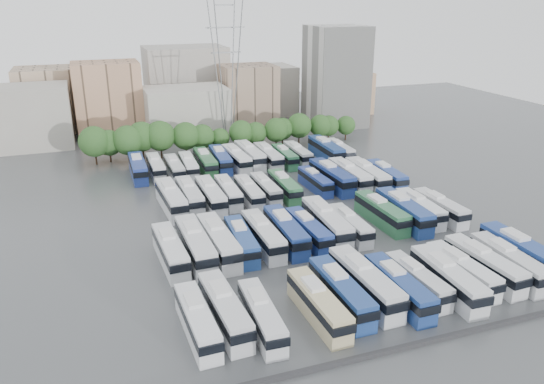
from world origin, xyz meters
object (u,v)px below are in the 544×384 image
object	(u,v)px
bus_r0_s4	(318,304)
bus_r1_s3	(241,240)
bus_r0_s7	(398,287)
bus_r3_s1	(156,167)
bus_r1_s5	(286,231)
electricity_pylon	(226,63)
bus_r2_s3	(211,195)
bus_r1_s8	(350,225)
bus_r1_s12	(420,208)
bus_r0_s6	(365,282)
bus_r2_s13	(386,175)
bus_r0_s9	(447,278)
bus_r3_s3	(189,165)
bus_r3_s9	(285,156)
bus_r1_s10	(382,212)
bus_r0_s5	(341,291)
bus_r0_s10	(462,270)
bus_r0_s1	(225,309)
bus_r2_s6	(266,189)
bus_r3_s8	(268,156)
bus_r2_s5	(249,192)
bus_r1_s13	(440,207)
bus_r3_s6	(236,158)
bus_r3_s13	(339,150)
bus_r2_s7	(284,186)
bus_r2_s4	(228,192)
bus_r0_s0	(197,320)
bus_r1_s4	(263,235)
bus_r1_s11	(403,211)
bus_r2_s11	(349,175)
bus_r0_s2	(262,316)
bus_r2_s10	(332,176)
apartment_tower	(336,77)
bus_r1_s0	(170,250)
bus_r0_s12	(509,262)
bus_r1_s2	(218,241)
bus_r1_s1	(195,244)
bus_r2_s9	(315,181)
bus_r1_s7	(326,222)
bus_r3_s4	(205,162)
bus_r3_s5	(220,159)
bus_r2_s12	(367,175)
bus_r3_s7	(250,155)
bus_r3_s2	(174,168)
bus_r3_s12	(326,150)
bus_r2_s1	(171,199)
bus_r0_s11	(484,264)

from	to	relation	value
bus_r0_s4	bus_r1_s3	world-z (taller)	bus_r0_s4
bus_r0_s7	bus_r3_s1	bearing A→B (deg)	109.75
bus_r1_s5	electricity_pylon	bearing A→B (deg)	84.39
bus_r1_s3	bus_r2_s3	bearing A→B (deg)	92.92
bus_r1_s8	bus_r1_s12	world-z (taller)	bus_r1_s12
bus_r0_s6	bus_r2_s13	distance (m)	40.86
bus_r0_s9	bus_r3_s1	xyz separation A→B (m)	(-26.33, 56.09, -0.18)
bus_r3_s3	bus_r3_s9	distance (m)	20.19
bus_r1_s3	bus_r1_s10	size ratio (longest dim) A/B	0.94
bus_r0_s5	bus_r3_s1	xyz separation A→B (m)	(-13.12, 54.45, -0.15)
bus_r0_s10	bus_r0_s1	bearing A→B (deg)	175.70
bus_r2_s6	bus_r0_s4	bearing A→B (deg)	-100.22
bus_r3_s8	bus_r2_s5	bearing A→B (deg)	-117.61
bus_r1_s10	bus_r1_s13	xyz separation A→B (m)	(9.96, -1.06, -0.13)
bus_r3_s6	bus_r3_s13	size ratio (longest dim) A/B	1.14
bus_r1_s13	bus_r2_s7	bearing A→B (deg)	137.11
bus_r1_s5	bus_r2_s4	xyz separation A→B (m)	(-3.38, 18.64, -0.23)
bus_r0_s0	bus_r3_s6	xyz separation A→B (m)	(19.66, 53.77, 0.17)
bus_r0_s4	bus_r3_s1	bearing A→B (deg)	98.63
bus_r0_s6	bus_r0_s10	size ratio (longest dim) A/B	1.16
bus_r1_s4	bus_r1_s11	distance (m)	23.26
bus_r2_s11	bus_r3_s3	world-z (taller)	bus_r2_s11
bus_r3_s8	bus_r0_s2	bearing A→B (deg)	-109.32
bus_r0_s4	bus_r2_s10	size ratio (longest dim) A/B	0.88
apartment_tower	bus_r1_s0	size ratio (longest dim) A/B	2.08
bus_r0_s12	bus_r3_s6	xyz separation A→B (m)	(-19.92, 54.60, 0.05)
bus_r2_s10	bus_r3_s1	size ratio (longest dim) A/B	1.20
bus_r1_s2	bus_r3_s1	bearing A→B (deg)	93.13
bus_r0_s9	bus_r0_s12	bearing A→B (deg)	7.34
bus_r0_s6	bus_r1_s1	xyz separation A→B (m)	(-16.58, 16.33, 0.04)
bus_r2_s6	bus_r2_s9	distance (m)	9.92
bus_r2_s11	bus_r1_s7	bearing A→B (deg)	-125.48
bus_r1_s2	bus_r2_s6	bearing A→B (deg)	52.70
bus_r0_s7	bus_r3_s3	bearing A→B (deg)	104.15
bus_r1_s5	bus_r3_s4	bearing A→B (deg)	96.50
bus_r2_s7	bus_r0_s2	bearing A→B (deg)	-112.92
bus_r3_s9	bus_r3_s13	bearing A→B (deg)	3.49
apartment_tower	bus_r1_s8	world-z (taller)	apartment_tower
bus_r3_s5	bus_r2_s6	bearing A→B (deg)	-77.93
bus_r1_s3	bus_r3_s13	distance (m)	49.05
bus_r2_s12	bus_r3_s7	world-z (taller)	bus_r2_s12
bus_r2_s12	bus_r1_s4	bearing A→B (deg)	-144.16
bus_r2_s4	bus_r3_s2	size ratio (longest dim) A/B	1.02
bus_r0_s1	bus_r0_s2	xyz separation A→B (m)	(3.43, -2.18, -0.17)
bus_r1_s7	bus_r3_s12	size ratio (longest dim) A/B	1.01
bus_r0_s12	bus_r1_s4	xyz separation A→B (m)	(-26.55, 17.94, 0.01)
bus_r1_s12	bus_r3_s9	size ratio (longest dim) A/B	1.05
bus_r2_s1	bus_r3_s1	xyz separation A→B (m)	(0.17, 19.07, -0.26)
bus_r0_s11	bus_r3_s12	size ratio (longest dim) A/B	0.92
electricity_pylon	bus_r1_s3	world-z (taller)	electricity_pylon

